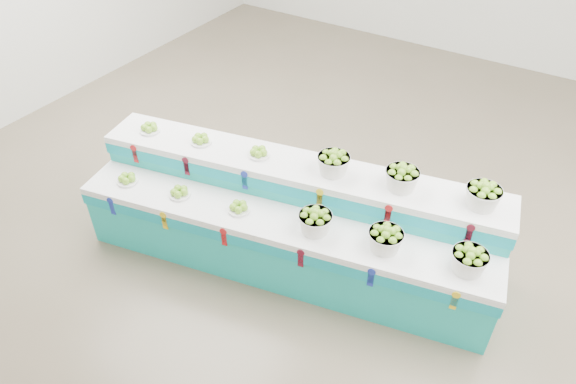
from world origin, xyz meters
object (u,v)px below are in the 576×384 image
Objects in this scene: basket_lower_left at (315,221)px; plate_upper_mid at (201,139)px; display_stand at (288,220)px; basket_upper_right at (483,195)px.

basket_lower_left is 1.44× the size of plate_upper_mid.
display_stand is at bearing -2.41° from plate_upper_mid.
basket_upper_right is at bearing 31.88° from basket_lower_left.
basket_upper_right is at bearing 11.25° from plate_upper_mid.
plate_upper_mid is at bearing 166.35° from display_stand.
display_stand is 1.81m from basket_upper_right.
display_stand is 0.54m from basket_lower_left.
basket_lower_left is 1.45m from basket_upper_right.
display_stand is 13.28× the size of basket_upper_right.
plate_upper_mid is 0.70× the size of basket_upper_right.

